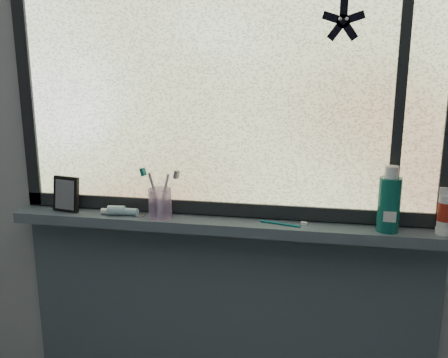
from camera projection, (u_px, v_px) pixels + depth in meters
name	position (u px, v px, depth m)	size (l,w,h in m)	color
wall_back	(226.00, 155.00, 1.86)	(3.00, 0.01, 2.50)	#9EA3A8
windowsill	(222.00, 225.00, 1.85)	(1.62, 0.14, 0.04)	#47535E
sill_apron	(225.00, 339.00, 2.02)	(1.62, 0.02, 0.98)	#47535E
window_pane	(225.00, 79.00, 1.77)	(1.50, 0.01, 1.00)	silver
frame_bottom	(225.00, 208.00, 1.88)	(1.60, 0.03, 0.05)	black
frame_left	(26.00, 77.00, 1.91)	(0.05, 0.03, 1.10)	black
frame_mullion	(401.00, 80.00, 1.66)	(0.04, 0.03, 1.00)	black
starfish_sticker	(343.00, 21.00, 1.64)	(0.15, 0.02, 0.15)	black
vanity_mirror	(66.00, 194.00, 1.93)	(0.11, 0.05, 0.14)	black
toothpaste_tube	(122.00, 211.00, 1.89)	(0.21, 0.04, 0.04)	white
toothbrush_cup	(160.00, 203.00, 1.85)	(0.09, 0.09, 0.11)	#CAA9E0
toothbrush_lying	(280.00, 223.00, 1.79)	(0.19, 0.02, 0.01)	#0B6A66
mouthwash_bottle	(389.00, 199.00, 1.70)	(0.08, 0.08, 0.19)	teal
cream_tube	(445.00, 210.00, 1.67)	(0.05, 0.05, 0.12)	silver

